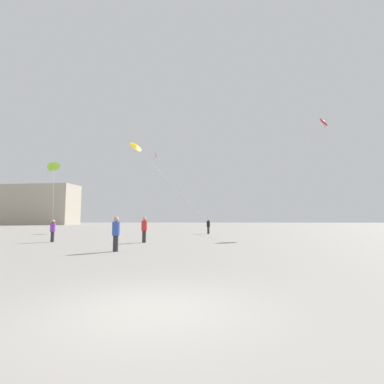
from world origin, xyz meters
name	(u,v)px	position (x,y,z in m)	size (l,w,h in m)	color
ground_plane	(150,310)	(0.00, 0.00, 0.00)	(300.00, 300.00, 0.00)	gray
person_in_black	(208,226)	(1.13, 28.08, 0.97)	(0.38, 0.38, 1.76)	#2D2D33
person_in_red	(144,228)	(-3.55, 15.21, 1.02)	(0.41, 0.41, 1.87)	#2D2D33
person_in_blue	(116,232)	(-3.76, 9.44, 1.00)	(0.40, 0.40, 1.82)	#2D2D33
person_in_purple	(53,230)	(-10.47, 15.33, 0.91)	(0.36, 0.36, 1.67)	#2D2D33
kite_amber_diamond	(136,147)	(-6.43, 23.70, 9.35)	(8.43, 5.29, 8.68)	yellow
kite_lime_diamond	(53,166)	(-10.78, 15.55, 5.75)	(1.24, 1.24, 4.79)	#8CD12D
kite_crimson_diamond	(323,123)	(14.78, 28.12, 13.08)	(14.44, 1.49, 12.43)	red
kite_magenta_delta	(158,157)	(-6.52, 36.78, 11.17)	(8.36, 9.60, 10.61)	#D12899
building_left_hall	(37,205)	(-55.00, 84.78, 6.47)	(26.40, 11.17, 12.94)	#B2A893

